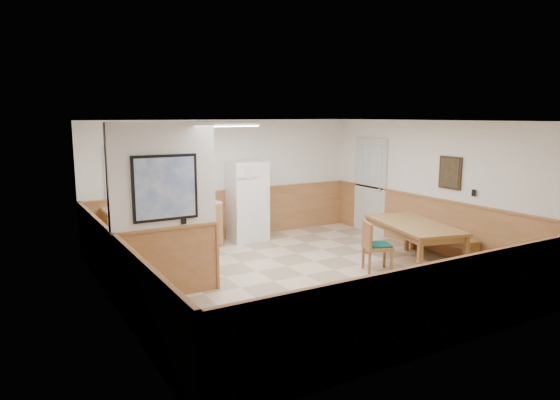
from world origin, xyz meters
TOP-DOWN VIEW (x-y plane):
  - ground at (0.00, 0.00)m, footprint 6.00×6.00m
  - ceiling at (0.00, 0.00)m, footprint 6.00×6.00m
  - back_wall at (0.00, 3.00)m, footprint 6.00×0.02m
  - right_wall at (3.00, 0.00)m, footprint 0.02×6.00m
  - left_wall at (-3.00, 0.00)m, footprint 0.02×6.00m
  - wainscot_back at (0.00, 2.98)m, footprint 6.00×0.04m
  - wainscot_right at (2.98, 0.00)m, footprint 0.04×6.00m
  - wainscot_left at (-2.98, 0.00)m, footprint 0.04×6.00m
  - partition_wall at (-2.25, 0.19)m, footprint 1.50×0.20m
  - kitchen_counter at (-1.21, 2.68)m, footprint 2.20×0.61m
  - exterior_door at (2.96, 1.90)m, footprint 0.07×1.02m
  - kitchen_window at (-2.10, 2.98)m, footprint 0.80×0.04m
  - wall_painting at (2.97, -0.30)m, footprint 0.04×0.50m
  - fluorescent_fixture at (-0.80, 1.30)m, footprint 1.20×0.30m
  - refrigerator at (0.26, 2.63)m, footprint 0.78×0.75m
  - dining_table at (1.92, -0.48)m, footprint 1.39×2.08m
  - dining_bench at (2.77, -0.40)m, footprint 0.41×1.48m
  - dining_chair at (1.08, -0.40)m, footprint 0.71×0.61m
  - fire_extinguisher at (-0.53, 2.69)m, footprint 0.12×0.12m
  - soap_bottle at (-2.06, 2.63)m, footprint 0.09×0.09m

SIDE VIEW (x-z plane):
  - ground at x=0.00m, z-range 0.00..0.00m
  - dining_bench at x=2.77m, z-range 0.11..0.56m
  - kitchen_counter at x=-1.21m, z-range -0.04..0.96m
  - dining_chair at x=1.08m, z-range 0.07..0.92m
  - wainscot_back at x=0.00m, z-range 0.00..1.00m
  - wainscot_right at x=2.98m, z-range 0.00..1.00m
  - wainscot_left at x=-2.98m, z-range 0.00..1.00m
  - dining_table at x=1.92m, z-range 0.29..1.04m
  - refrigerator at x=0.26m, z-range 0.00..1.66m
  - soap_bottle at x=-2.06m, z-range 0.90..1.12m
  - exterior_door at x=2.96m, z-range -0.02..2.13m
  - fire_extinguisher at x=-0.53m, z-range 0.88..1.26m
  - partition_wall at x=-2.25m, z-range -0.02..2.48m
  - back_wall at x=0.00m, z-range 0.00..2.50m
  - right_wall at x=3.00m, z-range 0.00..2.50m
  - left_wall at x=-3.00m, z-range 0.00..2.50m
  - kitchen_window at x=-2.10m, z-range 1.05..2.05m
  - wall_painting at x=2.97m, z-range 1.25..1.85m
  - fluorescent_fixture at x=-0.80m, z-range 2.40..2.49m
  - ceiling at x=0.00m, z-range 2.49..2.51m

